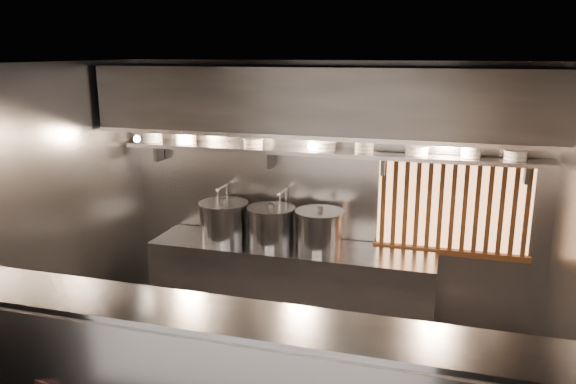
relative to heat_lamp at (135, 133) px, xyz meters
The scene contains 22 objects.
ceiling 2.21m from the heat_lamp, 24.14° to the right, with size 4.50×4.50×0.00m, color black.
wall_back 2.11m from the heat_lamp, 18.89° to the left, with size 4.50×4.50×0.00m, color gray.
wall_left 1.14m from the heat_lamp, 112.49° to the right, with size 3.00×3.00×0.00m, color gray.
cooking_bench 2.29m from the heat_lamp, ahead, with size 3.00×0.70×0.90m, color gray.
bowl_shelf 1.96m from the heat_lamp, 13.90° to the left, with size 4.40×0.34×0.04m, color gray.
exhaust_hood 1.95m from the heat_lamp, ahead, with size 4.40×0.81×0.65m.
wood_screen 3.33m from the heat_lamp, 10.67° to the left, with size 1.56×0.09×1.04m.
faucet_left 1.18m from the heat_lamp, 34.60° to the left, with size 0.04×0.30×0.50m.
faucet_right 1.71m from the heat_lamp, 19.61° to the left, with size 0.04×0.30×0.50m.
heat_lamp is the anchor object (origin of this frame).
pendant_bulb 1.83m from the heat_lamp, 11.00° to the left, with size 0.09×0.09×0.19m.
stock_pot_left 1.70m from the heat_lamp, 12.68° to the left, with size 0.69×0.69×0.44m.
stock_pot_mid 1.31m from the heat_lamp, 20.57° to the left, with size 0.65×0.65×0.45m.
stock_pot_right 2.15m from the heat_lamp, ahead, with size 0.65×0.65×0.44m.
bowl_stack_0 0.48m from the heat_lamp, 99.05° to the left, with size 0.24×0.24×0.17m.
bowl_stack_1 0.58m from the heat_lamp, 54.23° to the left, with size 0.24×0.24×0.17m.
bowl_stack_2 1.22m from the heat_lamp, 22.70° to the left, with size 0.21×0.21×0.09m.
bowl_stack_3 1.96m from the heat_lamp, 13.88° to the left, with size 0.24×0.24×0.09m.
bowl_stack_4 2.36m from the heat_lamp, 11.51° to the left, with size 0.20×0.20×0.13m.
bowl_stack_5 2.86m from the heat_lamp, ahead, with size 0.24×0.24×0.09m.
bowl_stack_6 3.36m from the heat_lamp, ahead, with size 0.20×0.20×0.17m.
bowl_stack_7 3.76m from the heat_lamp, ahead, with size 0.22×0.22×0.09m.
Camera 1 is at (1.25, -4.23, 2.90)m, focal length 35.00 mm.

